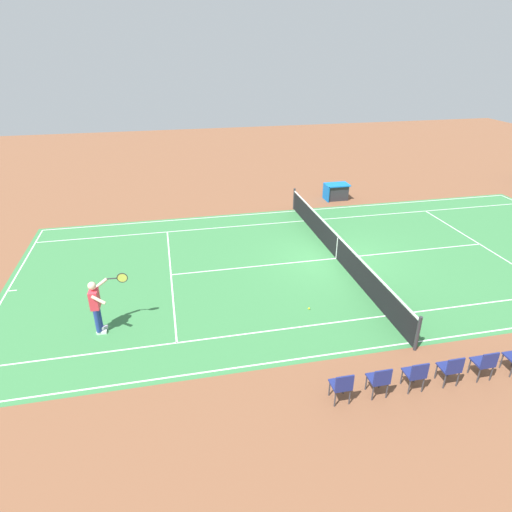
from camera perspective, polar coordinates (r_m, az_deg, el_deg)
name	(u,v)px	position (r m, az deg, el deg)	size (l,w,h in m)	color
ground_plane	(336,258)	(17.42, 10.43, -0.31)	(60.00, 60.00, 0.00)	brown
court_slab	(336,258)	(17.42, 10.43, -0.31)	(24.20, 11.40, 0.00)	#387A42
court_line_markings	(336,258)	(17.41, 10.43, -0.30)	(23.85, 11.05, 0.01)	white
tennis_net	(337,247)	(17.21, 10.56, 1.15)	(0.10, 11.70, 1.08)	#2D2D33
tennis_player_near	(97,304)	(13.28, -20.07, -5.91)	(1.09, 0.78, 1.70)	navy
tennis_ball	(309,308)	(14.04, 6.94, -6.81)	(0.07, 0.07, 0.07)	#CCE01E
spectator_chair_3	(485,362)	(12.44, 27.72, -12.19)	(0.44, 0.44, 0.88)	#38383D
spectator_chair_4	(451,368)	(11.91, 24.11, -13.17)	(0.44, 0.44, 0.88)	#38383D
spectator_chair_5	(416,373)	(11.44, 20.15, -14.19)	(0.44, 0.44, 0.88)	#38383D
spectator_chair_6	(380,379)	(11.02, 15.82, -15.20)	(0.44, 0.44, 0.88)	#38383D
spectator_chair_7	(342,385)	(10.67, 11.14, -16.20)	(0.44, 0.44, 0.88)	#38383D
equipment_cart_tarped	(336,192)	(24.05, 10.40, 8.28)	(1.25, 0.84, 0.85)	#2D2D33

